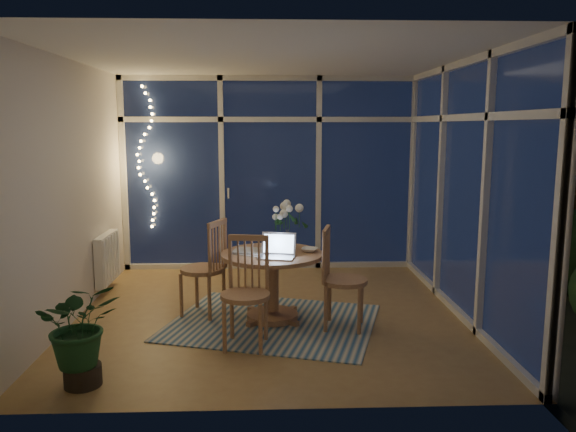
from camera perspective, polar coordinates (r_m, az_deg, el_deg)
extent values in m
plane|color=olive|center=(5.96, -1.61, -9.92)|extent=(4.00, 4.00, 0.00)
plane|color=silver|center=(5.67, -1.73, 15.78)|extent=(4.00, 4.00, 0.00)
cube|color=silver|center=(7.66, -1.81, 4.32)|extent=(4.00, 0.04, 2.60)
cube|color=silver|center=(3.69, -1.38, -0.96)|extent=(4.00, 0.04, 2.60)
cube|color=silver|center=(5.99, -21.18, 2.35)|extent=(0.04, 4.00, 2.60)
cube|color=silver|center=(6.03, 17.74, 2.57)|extent=(0.04, 4.00, 2.60)
cube|color=silver|center=(7.62, -1.81, 4.29)|extent=(4.00, 0.10, 2.60)
cube|color=silver|center=(6.01, 17.38, 2.57)|extent=(0.10, 4.00, 2.60)
cube|color=white|center=(6.97, -17.91, -4.11)|extent=(0.10, 0.70, 0.58)
cube|color=black|center=(10.83, 0.76, -1.51)|extent=(12.00, 6.00, 0.10)
cube|color=#3D2916|center=(11.18, -1.93, 3.80)|extent=(11.00, 0.08, 1.80)
cube|color=#363941|center=(14.14, -0.78, 10.20)|extent=(7.00, 3.00, 2.20)
sphere|color=#183316|center=(9.18, -6.84, -0.28)|extent=(0.90, 0.90, 0.90)
cube|color=beige|center=(5.70, -1.58, -10.74)|extent=(2.34, 2.08, 0.01)
cylinder|color=#8D583F|center=(5.69, -1.61, -7.17)|extent=(1.27, 1.27, 0.69)
cube|color=#8D583F|center=(5.86, -8.71, -5.14)|extent=(0.62, 0.62, 1.02)
cube|color=#8D583F|center=(5.44, 5.75, -6.30)|extent=(0.56, 0.56, 1.00)
cube|color=#8D583F|center=(4.98, -4.36, -7.78)|extent=(0.52, 0.52, 1.00)
imported|color=white|center=(5.77, -0.07, -2.32)|extent=(0.25, 0.25, 0.21)
imported|color=white|center=(5.65, 2.21, -3.46)|extent=(0.19, 0.19, 0.04)
cube|color=#B8B5AF|center=(5.62, -3.70, -3.64)|extent=(0.44, 0.40, 0.02)
cube|color=black|center=(5.55, -0.98, -3.83)|extent=(0.12, 0.09, 0.01)
imported|color=#184522|center=(4.56, -20.33, -11.51)|extent=(0.67, 0.63, 0.76)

